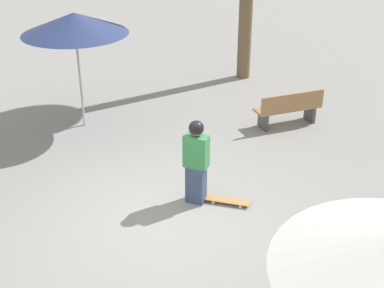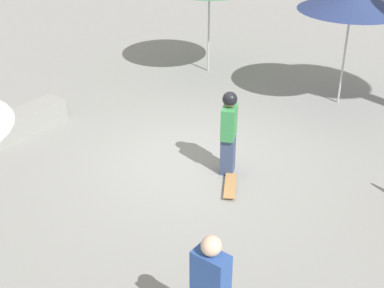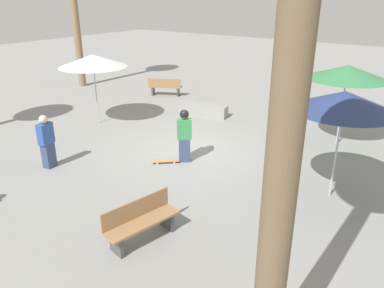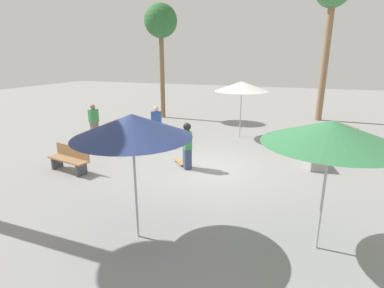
{
  "view_description": "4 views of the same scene",
  "coord_description": "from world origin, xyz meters",
  "px_view_note": "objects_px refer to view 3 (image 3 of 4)",
  "views": [
    {
      "loc": [
        3.76,
        6.63,
        5.31
      ],
      "look_at": [
        -0.84,
        -0.57,
        0.97
      ],
      "focal_mm": 50.0,
      "sensor_mm": 36.0,
      "label": 1
    },
    {
      "loc": [
        -6.54,
        5.91,
        5.21
      ],
      "look_at": [
        -0.36,
        0.35,
        0.65
      ],
      "focal_mm": 50.0,
      "sensor_mm": 36.0,
      "label": 2
    },
    {
      "loc": [
        -8.87,
        -6.32,
        4.69
      ],
      "look_at": [
        -0.85,
        -0.6,
        0.68
      ],
      "focal_mm": 35.0,
      "sensor_mm": 36.0,
      "label": 3
    },
    {
      "loc": [
        2.7,
        -9.26,
        3.69
      ],
      "look_at": [
        -0.34,
        -0.74,
        1.04
      ],
      "focal_mm": 28.0,
      "sensor_mm": 36.0,
      "label": 4
    }
  ],
  "objects_px": {
    "bench_far": "(141,221)",
    "shade_umbrella_white": "(93,61)",
    "skateboard": "(166,161)",
    "skater_main": "(184,134)",
    "bench_near": "(165,87)",
    "shade_umbrella_green": "(347,72)",
    "concrete_ledge": "(203,110)",
    "shade_umbrella_navy": "(344,101)",
    "bystander_far": "(47,142)"
  },
  "relations": [
    {
      "from": "bench_near",
      "to": "shade_umbrella_white",
      "type": "height_order",
      "value": "shade_umbrella_white"
    },
    {
      "from": "shade_umbrella_navy",
      "to": "skater_main",
      "type": "bearing_deg",
      "value": 96.05
    },
    {
      "from": "shade_umbrella_navy",
      "to": "concrete_ledge",
      "type": "bearing_deg",
      "value": 59.91
    },
    {
      "from": "concrete_ledge",
      "to": "bench_far",
      "type": "xyz_separation_m",
      "value": [
        -7.63,
        -3.63,
        0.2
      ]
    },
    {
      "from": "concrete_ledge",
      "to": "shade_umbrella_green",
      "type": "distance_m",
      "value": 5.8
    },
    {
      "from": "bench_near",
      "to": "shade_umbrella_navy",
      "type": "xyz_separation_m",
      "value": [
        -5.14,
        -9.47,
        1.99
      ]
    },
    {
      "from": "concrete_ledge",
      "to": "skateboard",
      "type": "bearing_deg",
      "value": -159.35
    },
    {
      "from": "shade_umbrella_green",
      "to": "skateboard",
      "type": "bearing_deg",
      "value": 140.35
    },
    {
      "from": "bench_far",
      "to": "shade_umbrella_navy",
      "type": "bearing_deg",
      "value": 159.04
    },
    {
      "from": "bench_near",
      "to": "concrete_ledge",
      "type": "bearing_deg",
      "value": -52.85
    },
    {
      "from": "concrete_ledge",
      "to": "shade_umbrella_green",
      "type": "height_order",
      "value": "shade_umbrella_green"
    },
    {
      "from": "skateboard",
      "to": "shade_umbrella_green",
      "type": "xyz_separation_m",
      "value": [
        4.45,
        -3.69,
        2.33
      ]
    },
    {
      "from": "skater_main",
      "to": "skateboard",
      "type": "relative_size",
      "value": 2.18
    },
    {
      "from": "shade_umbrella_white",
      "to": "shade_umbrella_green",
      "type": "height_order",
      "value": "shade_umbrella_green"
    },
    {
      "from": "shade_umbrella_navy",
      "to": "bench_near",
      "type": "bearing_deg",
      "value": 61.52
    },
    {
      "from": "concrete_ledge",
      "to": "bench_near",
      "type": "xyz_separation_m",
      "value": [
        1.53,
        3.24,
        0.2
      ]
    },
    {
      "from": "bench_far",
      "to": "skateboard",
      "type": "bearing_deg",
      "value": -136.5
    },
    {
      "from": "shade_umbrella_green",
      "to": "bench_near",
      "type": "bearing_deg",
      "value": 79.67
    },
    {
      "from": "bench_far",
      "to": "shade_umbrella_navy",
      "type": "relative_size",
      "value": 0.62
    },
    {
      "from": "skater_main",
      "to": "bench_far",
      "type": "relative_size",
      "value": 0.96
    },
    {
      "from": "skateboard",
      "to": "bench_far",
      "type": "xyz_separation_m",
      "value": [
        -3.15,
        -1.94,
        0.37
      ]
    },
    {
      "from": "skateboard",
      "to": "bench_far",
      "type": "height_order",
      "value": "bench_far"
    },
    {
      "from": "skater_main",
      "to": "shade_umbrella_navy",
      "type": "xyz_separation_m",
      "value": [
        0.44,
        -4.16,
        1.56
      ]
    },
    {
      "from": "bench_far",
      "to": "shade_umbrella_white",
      "type": "xyz_separation_m",
      "value": [
        4.47,
        6.35,
        1.96
      ]
    },
    {
      "from": "bench_far",
      "to": "shade_umbrella_green",
      "type": "relative_size",
      "value": 0.63
    },
    {
      "from": "skater_main",
      "to": "bench_far",
      "type": "bearing_deg",
      "value": 78.75
    },
    {
      "from": "shade_umbrella_white",
      "to": "bystander_far",
      "type": "distance_m",
      "value": 4.25
    },
    {
      "from": "shade_umbrella_white",
      "to": "bench_far",
      "type": "bearing_deg",
      "value": -125.16
    },
    {
      "from": "skateboard",
      "to": "skater_main",
      "type": "bearing_deg",
      "value": -172.1
    },
    {
      "from": "shade_umbrella_navy",
      "to": "bystander_far",
      "type": "xyz_separation_m",
      "value": [
        -3.03,
        7.09,
        -1.64
      ]
    },
    {
      "from": "skater_main",
      "to": "skateboard",
      "type": "xyz_separation_m",
      "value": [
        -0.44,
        0.37,
        -0.8
      ]
    },
    {
      "from": "concrete_ledge",
      "to": "bystander_far",
      "type": "height_order",
      "value": "bystander_far"
    },
    {
      "from": "bench_near",
      "to": "shade_umbrella_green",
      "type": "height_order",
      "value": "shade_umbrella_green"
    },
    {
      "from": "shade_umbrella_green",
      "to": "bystander_far",
      "type": "distance_m",
      "value": 9.22
    },
    {
      "from": "bench_far",
      "to": "bystander_far",
      "type": "xyz_separation_m",
      "value": [
        1.0,
        4.49,
        0.35
      ]
    },
    {
      "from": "shade_umbrella_white",
      "to": "skateboard",
      "type": "bearing_deg",
      "value": -106.73
    },
    {
      "from": "bench_near",
      "to": "shade_umbrella_green",
      "type": "relative_size",
      "value": 0.62
    },
    {
      "from": "concrete_ledge",
      "to": "shade_umbrella_navy",
      "type": "relative_size",
      "value": 0.78
    },
    {
      "from": "skateboard",
      "to": "shade_umbrella_white",
      "type": "distance_m",
      "value": 5.16
    },
    {
      "from": "shade_umbrella_navy",
      "to": "shade_umbrella_white",
      "type": "bearing_deg",
      "value": 87.15
    },
    {
      "from": "concrete_ledge",
      "to": "shade_umbrella_white",
      "type": "relative_size",
      "value": 0.8
    },
    {
      "from": "concrete_ledge",
      "to": "bench_near",
      "type": "relative_size",
      "value": 1.28
    },
    {
      "from": "shade_umbrella_green",
      "to": "shade_umbrella_navy",
      "type": "relative_size",
      "value": 0.98
    },
    {
      "from": "skateboard",
      "to": "shade_umbrella_navy",
      "type": "xyz_separation_m",
      "value": [
        0.88,
        -4.53,
        2.36
      ]
    },
    {
      "from": "concrete_ledge",
      "to": "bench_near",
      "type": "distance_m",
      "value": 3.59
    },
    {
      "from": "bench_far",
      "to": "bystander_far",
      "type": "distance_m",
      "value": 4.62
    },
    {
      "from": "skateboard",
      "to": "concrete_ledge",
      "type": "height_order",
      "value": "concrete_ledge"
    },
    {
      "from": "shade_umbrella_white",
      "to": "shade_umbrella_navy",
      "type": "height_order",
      "value": "shade_umbrella_navy"
    },
    {
      "from": "skateboard",
      "to": "bench_near",
      "type": "xyz_separation_m",
      "value": [
        6.02,
        4.93,
        0.37
      ]
    },
    {
      "from": "skater_main",
      "to": "concrete_ledge",
      "type": "height_order",
      "value": "skater_main"
    }
  ]
}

